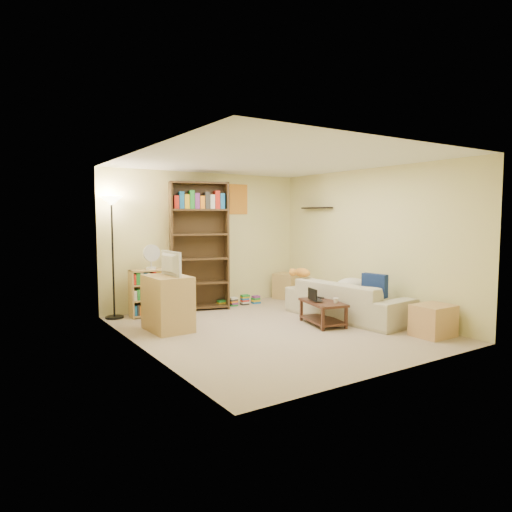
% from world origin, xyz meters
% --- Properties ---
extents(room, '(4.50, 4.54, 2.52)m').
position_xyz_m(room, '(0.00, 0.01, 1.62)').
color(room, '#C9B397').
rests_on(room, ground).
extents(sofa, '(2.31, 1.28, 0.62)m').
position_xyz_m(sofa, '(1.44, -0.06, 0.31)').
color(sofa, beige).
rests_on(sofa, ground).
extents(navy_pillow, '(0.20, 0.43, 0.37)m').
position_xyz_m(navy_pillow, '(1.59, -0.51, 0.60)').
color(navy_pillow, navy).
rests_on(navy_pillow, sofa).
extents(cream_blanket, '(0.57, 0.41, 0.25)m').
position_xyz_m(cream_blanket, '(1.59, 0.01, 0.53)').
color(cream_blanket, silver).
rests_on(cream_blanket, sofa).
extents(tabby_cat, '(0.49, 0.21, 0.17)m').
position_xyz_m(tabby_cat, '(1.08, 0.72, 0.71)').
color(tabby_cat, orange).
rests_on(tabby_cat, sofa).
extents(coffee_table, '(0.64, 0.91, 0.37)m').
position_xyz_m(coffee_table, '(0.80, -0.18, 0.23)').
color(coffee_table, '#49271C').
rests_on(coffee_table, ground).
extents(laptop, '(0.52, 0.49, 0.03)m').
position_xyz_m(laptop, '(0.78, -0.12, 0.38)').
color(laptop, black).
rests_on(laptop, coffee_table).
extents(laptop_screen, '(0.07, 0.27, 0.18)m').
position_xyz_m(laptop_screen, '(0.67, -0.09, 0.48)').
color(laptop_screen, white).
rests_on(laptop_screen, laptop).
extents(mug, '(0.14, 0.14, 0.08)m').
position_xyz_m(mug, '(0.87, -0.40, 0.41)').
color(mug, white).
rests_on(mug, coffee_table).
extents(tv_remote, '(0.06, 0.15, 0.02)m').
position_xyz_m(tv_remote, '(0.96, 0.07, 0.38)').
color(tv_remote, black).
rests_on(tv_remote, coffee_table).
extents(tv_stand, '(0.57, 0.78, 0.82)m').
position_xyz_m(tv_stand, '(-1.36, 0.81, 0.41)').
color(tv_stand, tan).
rests_on(tv_stand, ground).
extents(television, '(0.64, 0.13, 0.36)m').
position_xyz_m(television, '(-1.36, 0.81, 1.00)').
color(television, black).
rests_on(television, tv_stand).
extents(tall_bookshelf, '(1.09, 0.62, 2.30)m').
position_xyz_m(tall_bookshelf, '(-0.29, 1.93, 1.21)').
color(tall_bookshelf, '#432F19').
rests_on(tall_bookshelf, ground).
extents(short_bookshelf, '(0.63, 0.27, 0.80)m').
position_xyz_m(short_bookshelf, '(-1.26, 1.88, 0.40)').
color(short_bookshelf, tan).
rests_on(short_bookshelf, ground).
extents(desk_fan, '(0.28, 0.16, 0.42)m').
position_xyz_m(desk_fan, '(-1.22, 1.83, 1.03)').
color(desk_fan, silver).
rests_on(desk_fan, short_bookshelf).
extents(floor_lamp, '(0.34, 0.34, 2.01)m').
position_xyz_m(floor_lamp, '(-1.80, 2.05, 1.60)').
color(floor_lamp, black).
rests_on(floor_lamp, ground).
extents(side_table, '(0.59, 0.59, 0.52)m').
position_xyz_m(side_table, '(1.72, 1.97, 0.26)').
color(side_table, '#DDAD6C').
rests_on(side_table, ground).
extents(end_cabinet, '(0.54, 0.45, 0.45)m').
position_xyz_m(end_cabinet, '(1.65, -1.55, 0.22)').
color(end_cabinet, tan).
rests_on(end_cabinet, ground).
extents(book_stacks, '(0.90, 0.16, 0.19)m').
position_xyz_m(book_stacks, '(0.52, 1.86, 0.08)').
color(book_stacks, red).
rests_on(book_stacks, ground).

